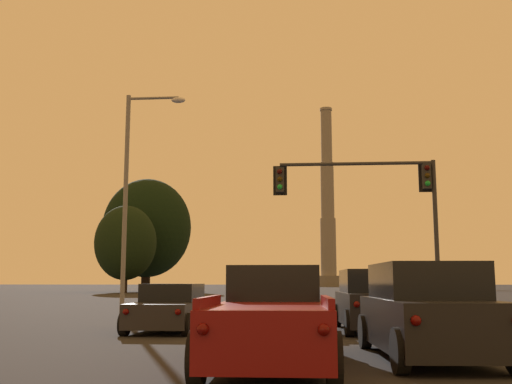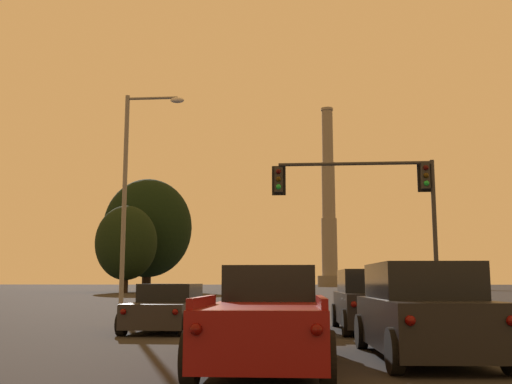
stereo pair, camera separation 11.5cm
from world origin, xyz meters
TOP-DOWN VIEW (x-y plane):
  - suv_right_lane_second at (3.16, 12.18)m, footprint 2.31×4.98m
  - suv_right_lane_front at (2.89, 18.87)m, footprint 2.22×4.95m
  - sedan_left_lane_front at (-3.33, 18.67)m, footprint 2.02×4.72m
  - pickup_truck_center_lane_second at (0.16, 11.34)m, footprint 2.24×5.53m
  - sedan_center_lane_front at (0.26, 18.68)m, footprint 2.05×4.73m
  - traffic_light_overhead_right at (3.96, 24.61)m, footprint 6.78×0.50m
  - street_lamp at (-6.74, 25.91)m, footprint 2.73×0.36m
  - smokestack at (8.15, 170.31)m, footprint 6.96×6.96m
  - treeline_center_left at (-22.96, 79.01)m, footprint 8.31×7.48m
  - treeline_far_left at (-22.66, 88.84)m, footprint 13.32×11.98m

SIDE VIEW (x-z plane):
  - sedan_left_lane_front at x=-3.33m, z-range -0.05..1.38m
  - sedan_center_lane_front at x=0.26m, z-range -0.05..1.38m
  - pickup_truck_center_lane_second at x=0.16m, z-range -0.11..1.71m
  - suv_right_lane_second at x=3.16m, z-range -0.03..1.83m
  - suv_right_lane_front at x=2.89m, z-range -0.03..1.83m
  - traffic_light_overhead_right at x=3.96m, z-range 1.75..8.18m
  - street_lamp at x=-6.74m, z-range 0.96..10.88m
  - treeline_center_left at x=-22.96m, z-range 0.82..12.50m
  - treeline_far_left at x=-22.66m, z-range 1.04..18.04m
  - smokestack at x=8.15m, z-range -5.57..46.03m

